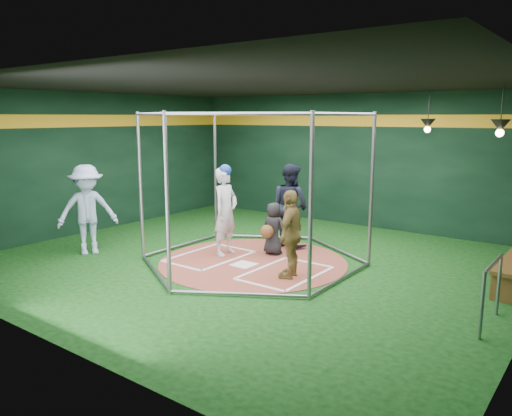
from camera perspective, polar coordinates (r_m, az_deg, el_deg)
The scene contains 14 objects.
room_shell at distance 9.82m, azimuth -0.32°, elevation 3.68°, with size 10.10×9.10×3.53m.
clay_disc at distance 10.17m, azimuth -0.34°, elevation -6.15°, with size 3.80×3.80×0.01m, color #974736.
home_plate at distance 9.94m, azimuth -1.38°, elevation -6.48°, with size 0.43×0.43×0.01m, color white.
batter_box_left at distance 10.57m, azimuth -5.30°, elevation -5.50°, with size 1.17×1.77×0.01m.
batter_box_right at distance 9.45m, azimuth 3.39°, elevation -7.41°, with size 1.17×1.77×0.01m.
batting_cage at distance 9.85m, azimuth -0.35°, elevation 2.20°, with size 4.05×4.67×3.00m.
pendant_lamp_near at distance 11.96m, azimuth 19.04°, elevation 9.06°, with size 0.34×0.34×0.90m.
pendant_lamp_far at distance 9.97m, azimuth 26.14°, elevation 8.41°, with size 0.34×0.34×0.90m.
batter_figure at distance 10.50m, azimuth -3.50°, elevation -0.26°, with size 0.49×0.70×1.92m.
visitor_leopard at distance 9.04m, azimuth 4.01°, elevation -2.97°, with size 0.94×0.39×1.61m, color tan.
catcher_figure at distance 10.57m, azimuth 1.95°, elevation -2.38°, with size 0.56×0.58×1.11m.
umpire at distance 11.21m, azimuth 3.94°, elevation 0.31°, with size 0.91×0.71×1.87m, color black.
bystander_blue at distance 11.18m, azimuth -18.73°, elevation -0.18°, with size 1.24×0.71×1.92m, color #A3B6D8.
steel_railing at distance 7.72m, azimuth 25.35°, elevation -7.80°, with size 0.05×1.09×0.94m.
Camera 1 is at (5.86, -7.79, 2.91)m, focal length 35.00 mm.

